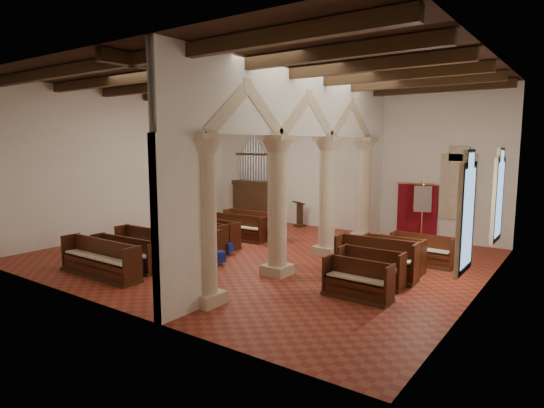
{
  "coord_description": "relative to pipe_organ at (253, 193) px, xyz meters",
  "views": [
    {
      "loc": [
        9.22,
        -12.18,
        3.86
      ],
      "look_at": [
        0.19,
        0.5,
        1.76
      ],
      "focal_mm": 30.0,
      "sensor_mm": 36.0,
      "label": 1
    }
  ],
  "objects": [
    {
      "name": "nave_pew_0",
      "position": [
        2.17,
        -10.11,
        -1.02
      ],
      "size": [
        3.06,
        0.71,
        1.06
      ],
      "rotation": [
        0.0,
        0.0,
        0.0
      ],
      "color": "#3E2813",
      "rests_on": "floor"
    },
    {
      "name": "tube_heater_b",
      "position": [
        3.07,
        -9.03,
        -1.21
      ],
      "size": [
        1.13,
        0.3,
        0.11
      ],
      "primitive_type": "cylinder",
      "rotation": [
        0.0,
        1.57,
        -0.16
      ],
      "color": "white",
      "rests_on": "floor"
    },
    {
      "name": "hymnal_box_b",
      "position": [
        4.18,
        -7.16,
        -1.1
      ],
      "size": [
        0.43,
        0.39,
        0.34
      ],
      "primitive_type": "cube",
      "rotation": [
        0.0,
        0.0,
        -0.42
      ],
      "color": "#16299C",
      "rests_on": "floor"
    },
    {
      "name": "pipe_organ",
      "position": [
        0.0,
        0.0,
        0.0
      ],
      "size": [
        2.1,
        0.85,
        4.4
      ],
      "color": "#3E2813",
      "rests_on": "floor"
    },
    {
      "name": "nave_pew_5",
      "position": [
        1.96,
        -5.33,
        -1.04
      ],
      "size": [
        2.87,
        0.85,
        1.01
      ],
      "rotation": [
        0.0,
        0.0,
        -0.06
      ],
      "color": "#3E2813",
      "rests_on": "floor"
    },
    {
      "name": "wall_left",
      "position": [
        -2.5,
        -5.5,
        1.63
      ],
      "size": [
        0.02,
        12.0,
        6.0
      ],
      "primitive_type": "cube",
      "color": "white",
      "rests_on": "floor"
    },
    {
      "name": "aisle_pew_1",
      "position": [
        8.94,
        -6.32,
        -1.04
      ],
      "size": [
        1.79,
        0.67,
        0.99
      ],
      "rotation": [
        0.0,
        0.0,
        0.01
      ],
      "color": "#3E2813",
      "rests_on": "floor"
    },
    {
      "name": "nave_pew_6",
      "position": [
        2.08,
        -3.93,
        -1.04
      ],
      "size": [
        2.8,
        0.84,
        1.0
      ],
      "rotation": [
        0.0,
        0.0,
        0.06
      ],
      "color": "#3E2813",
      "rests_on": "floor"
    },
    {
      "name": "hymnal_box_a",
      "position": [
        3.08,
        -9.49,
        -1.13
      ],
      "size": [
        0.32,
        0.28,
        0.29
      ],
      "primitive_type": "cube",
      "rotation": [
        0.0,
        0.0,
        0.16
      ],
      "color": "navy",
      "rests_on": "floor"
    },
    {
      "name": "tube_heater_a",
      "position": [
        2.32,
        -9.21,
        -1.21
      ],
      "size": [
        0.87,
        0.19,
        0.09
      ],
      "primitive_type": "cylinder",
      "rotation": [
        0.0,
        1.57,
        -0.12
      ],
      "color": "silver",
      "rests_on": "floor"
    },
    {
      "name": "floor",
      "position": [
        4.5,
        -5.5,
        -1.37
      ],
      "size": [
        14.0,
        14.0,
        0.0
      ],
      "primitive_type": "plane",
      "color": "brown",
      "rests_on": "ground"
    },
    {
      "name": "processional_banner",
      "position": [
        8.91,
        -1.89,
        -0.55
      ],
      "size": [
        0.56,
        0.72,
        2.57
      ],
      "rotation": [
        0.0,
        0.0,
        0.33
      ],
      "color": "#3E2813",
      "rests_on": "floor"
    },
    {
      "name": "wall_right",
      "position": [
        11.5,
        -5.5,
        1.63
      ],
      "size": [
        0.02,
        12.0,
        6.0
      ],
      "primitive_type": "cube",
      "color": "white",
      "rests_on": "floor"
    },
    {
      "name": "aisle_pew_3",
      "position": [
        8.92,
        -4.63,
        -1.02
      ],
      "size": [
        1.86,
        0.74,
        1.04
      ],
      "rotation": [
        0.0,
        0.0,
        0.02
      ],
      "color": "#3E2813",
      "rests_on": "floor"
    },
    {
      "name": "nave_pew_2",
      "position": [
        1.88,
        -8.06,
        -1.03
      ],
      "size": [
        2.8,
        0.81,
        1.04
      ],
      "rotation": [
        0.0,
        0.0,
        0.04
      ],
      "color": "#3E2813",
      "rests_on": "floor"
    },
    {
      "name": "aisle_pew_2",
      "position": [
        8.79,
        -5.63,
        -0.99
      ],
      "size": [
        2.37,
        0.87,
        1.15
      ],
      "rotation": [
        0.0,
        0.0,
        0.05
      ],
      "color": "#3E2813",
      "rests_on": "floor"
    },
    {
      "name": "aisle_pew_0",
      "position": [
        9.11,
        -7.53,
        -1.04
      ],
      "size": [
        1.76,
        0.69,
        0.97
      ],
      "rotation": [
        0.0,
        0.0,
        -0.02
      ],
      "color": "#3E2813",
      "rests_on": "floor"
    },
    {
      "name": "window_right_b",
      "position": [
        11.48,
        -3.0,
        0.83
      ],
      "size": [
        0.03,
        1.0,
        2.2
      ],
      "primitive_type": "cube",
      "color": "#2C6453",
      "rests_on": "wall_right"
    },
    {
      "name": "hymnal_box_c",
      "position": [
        3.53,
        -6.0,
        -1.12
      ],
      "size": [
        0.34,
        0.28,
        0.31
      ],
      "primitive_type": "cube",
      "rotation": [
        0.0,
        0.0,
        -0.11
      ],
      "color": "#181698",
      "rests_on": "floor"
    },
    {
      "name": "wall_back",
      "position": [
        4.5,
        0.5,
        1.63
      ],
      "size": [
        14.0,
        0.02,
        6.0
      ],
      "primitive_type": "cube",
      "color": "white",
      "rests_on": "floor"
    },
    {
      "name": "nave_pew_7",
      "position": [
        2.39,
        -3.07,
        -1.03
      ],
      "size": [
        2.85,
        0.72,
        1.05
      ],
      "rotation": [
        0.0,
        0.0,
        -0.01
      ],
      "color": "#3E2813",
      "rests_on": "floor"
    },
    {
      "name": "wall_front",
      "position": [
        4.5,
        -11.5,
        1.63
      ],
      "size": [
        14.0,
        0.02,
        6.0
      ],
      "primitive_type": "cube",
      "color": "white",
      "rests_on": "floor"
    },
    {
      "name": "nave_pew_3",
      "position": [
        2.52,
        -6.85,
        -1.03
      ],
      "size": [
        2.73,
        0.82,
        1.03
      ],
      "rotation": [
        0.0,
        0.0,
        -0.05
      ],
      "color": "#3E2813",
      "rests_on": "floor"
    },
    {
      "name": "dossal_curtain",
      "position": [
        8.0,
        0.42,
        -0.21
      ],
      "size": [
        1.8,
        0.07,
        2.17
      ],
      "color": "maroon",
      "rests_on": "floor"
    },
    {
      "name": "window_back",
      "position": [
        9.5,
        0.48,
        0.83
      ],
      "size": [
        1.0,
        0.03,
        2.2
      ],
      "primitive_type": "cube",
      "color": "#2C6453",
      "rests_on": "wall_back"
    },
    {
      "name": "window_right_a",
      "position": [
        11.48,
        -7.0,
        0.83
      ],
      "size": [
        0.03,
        1.0,
        2.2
      ],
      "primitive_type": "cube",
      "color": "#2C6453",
      "rests_on": "wall_right"
    },
    {
      "name": "arcade",
      "position": [
        6.3,
        -5.5,
        2.19
      ],
      "size": [
        0.9,
        11.9,
        6.0
      ],
      "color": "beige",
      "rests_on": "floor"
    },
    {
      "name": "nave_pew_4",
      "position": [
        1.96,
        -6.24,
        -1.02
      ],
      "size": [
        3.24,
        0.89,
        1.08
      ],
      "rotation": [
        0.0,
        0.0,
        -0.05
      ],
      "color": "#3E2813",
      "rests_on": "floor"
    },
    {
      "name": "ceiling",
      "position": [
        4.5,
        -5.5,
        4.63
      ],
      "size": [
        14.0,
        14.0,
        0.0
      ],
      "primitive_type": "plane",
      "rotation": [
        3.14,
        0.0,
        0.0
      ],
      "color": "black",
      "rests_on": "wall_back"
    },
    {
      "name": "nave_pew_1",
      "position": [
        2.05,
        -9.15,
        -1.06
      ],
      "size": [
        2.72,
        0.74,
        0.95
      ],
      "rotation": [
        0.0,
        0.0,
        0.04
      ],
      "color": "#3E2813",
      "rests_on": "floor"
    },
    {
      "name": "ceiling_beams",
      "position": [
        4.5,
        -5.5,
        4.45
      ],
      "size": [
        13.8,
        11.8,
        0.3
      ],
      "primitive_type": null,
      "color": "#3E2813",
      "rests_on": "wall_back"
    },
    {
      "name": "aisle_pew_4",
      "position": [
        9.43,
        -3.43,
        -1.04
      ],
      "size": [
        1.96,
        0.67,
        0.97
      ],
      "rotation": [
        0.0,
        0.0,
        -0.01
      ],
      "color": "#3E2813",
      "rests_on": "floor"
    },
    {
      "name": "lectern",
      "position": [
        2.72,
        -0.01,
        -0.87
      ],
      "size": [
        0.58,
        0.62,
        1.21
      ],
      "rotation": [
        0.0,
        0.0,
        -0.34
      ],
      "color": "#351F10",
      "rests_on": "floor"
    }
  ]
}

